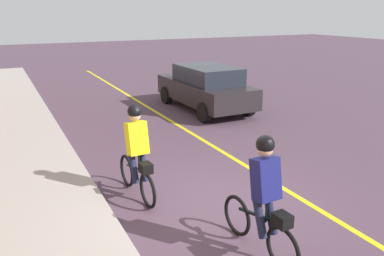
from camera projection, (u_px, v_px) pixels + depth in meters
The scene contains 6 objects.
ground_plane at pixel (217, 208), 7.08m from camera, with size 80.00×80.00×0.00m, color #4D3847.
lane_line_centre at pixel (286, 190), 7.77m from camera, with size 36.00×0.12×0.01m, color yellow.
sidewalk at pixel (13, 255), 5.60m from camera, with size 40.00×3.20×0.15m, color #A29892.
cyclist_lead at pixel (137, 153), 7.22m from camera, with size 1.71×0.38×1.83m.
cyclist_follow at pixel (264, 197), 5.50m from camera, with size 1.71×0.38×1.83m.
patrol_sedan at pixel (205, 87), 13.87m from camera, with size 4.42×1.95×1.58m.
Camera 1 is at (-5.47, 3.27, 3.44)m, focal length 36.50 mm.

